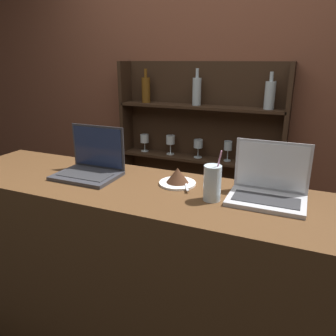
# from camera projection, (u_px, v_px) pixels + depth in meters

# --- Properties ---
(bar_counter) EXTENTS (2.11, 0.54, 1.06)m
(bar_counter) POSITION_uv_depth(u_px,v_px,m) (147.00, 283.00, 1.69)
(bar_counter) COLOR #4C3019
(bar_counter) RESTS_ON ground_plane
(back_wall) EXTENTS (7.00, 0.06, 2.70)m
(back_wall) POSITION_uv_depth(u_px,v_px,m) (216.00, 97.00, 2.48)
(back_wall) COLOR brown
(back_wall) RESTS_ON ground_plane
(back_shelf) EXTENTS (1.28, 0.18, 1.61)m
(back_shelf) POSITION_uv_depth(u_px,v_px,m) (199.00, 162.00, 2.60)
(back_shelf) COLOR #332114
(back_shelf) RESTS_ON ground_plane
(laptop_near) EXTENTS (0.31, 0.23, 0.24)m
(laptop_near) POSITION_uv_depth(u_px,v_px,m) (91.00, 165.00, 1.66)
(laptop_near) COLOR #333338
(laptop_near) RESTS_ON bar_counter
(laptop_far) EXTENTS (0.31, 0.21, 0.24)m
(laptop_far) POSITION_uv_depth(u_px,v_px,m) (268.00, 187.00, 1.37)
(laptop_far) COLOR #ADADB2
(laptop_far) RESTS_ON bar_counter
(cake_plate) EXTENTS (0.18, 0.18, 0.08)m
(cake_plate) POSITION_uv_depth(u_px,v_px,m) (178.00, 177.00, 1.54)
(cake_plate) COLOR white
(cake_plate) RESTS_ON bar_counter
(water_glass) EXTENTS (0.07, 0.07, 0.22)m
(water_glass) POSITION_uv_depth(u_px,v_px,m) (212.00, 183.00, 1.36)
(water_glass) COLOR silver
(water_glass) RESTS_ON bar_counter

